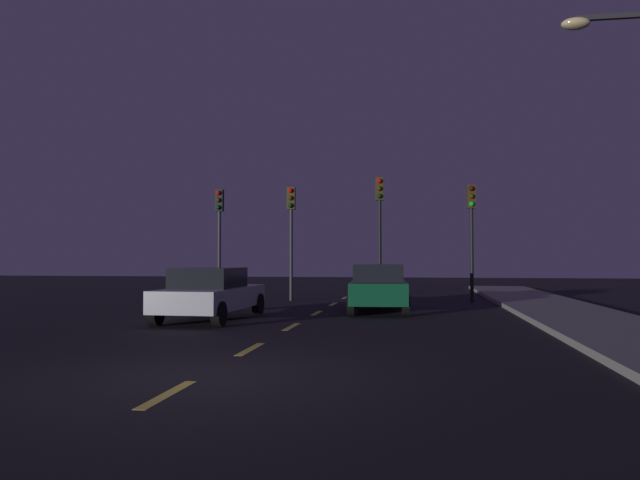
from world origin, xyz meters
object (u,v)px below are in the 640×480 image
object	(u,v)px
traffic_signal_center_left	(291,221)
car_stopped_ahead	(378,288)
traffic_signal_far_left	(219,222)
traffic_signal_center_right	(380,215)
car_adjacent_lane	(211,293)
traffic_signal_far_right	(471,220)

from	to	relation	value
traffic_signal_center_left	car_stopped_ahead	distance (m)	6.45
traffic_signal_far_left	traffic_signal_center_right	world-z (taller)	traffic_signal_center_right
traffic_signal_far_left	car_stopped_ahead	world-z (taller)	traffic_signal_far_left
car_adjacent_lane	traffic_signal_center_left	bearing A→B (deg)	85.54
traffic_signal_far_left	traffic_signal_center_right	bearing A→B (deg)	0.01
traffic_signal_center_right	traffic_signal_far_right	world-z (taller)	traffic_signal_center_right
traffic_signal_far_left	car_adjacent_lane	world-z (taller)	traffic_signal_far_left
traffic_signal_center_left	traffic_signal_far_right	distance (m)	7.11
traffic_signal_center_left	car_stopped_ahead	xyz separation A→B (m)	(3.79, -4.61, -2.46)
traffic_signal_center_right	traffic_signal_far_left	bearing A→B (deg)	-179.99
traffic_signal_center_left	car_adjacent_lane	world-z (taller)	traffic_signal_center_left
traffic_signal_far_left	car_adjacent_lane	xyz separation A→B (m)	(2.41, -7.88, -2.47)
traffic_signal_center_right	traffic_signal_far_right	xyz separation A→B (m)	(3.54, -0.00, -0.24)
traffic_signal_far_left	traffic_signal_center_left	bearing A→B (deg)	0.00
traffic_signal_far_left	traffic_signal_center_left	distance (m)	3.02
traffic_signal_center_right	car_adjacent_lane	bearing A→B (deg)	-117.99
traffic_signal_center_right	car_stopped_ahead	bearing A→B (deg)	-87.34
traffic_signal_far_left	traffic_signal_center_right	distance (m)	6.60
traffic_signal_center_left	traffic_signal_center_right	bearing A→B (deg)	0.01
traffic_signal_center_left	traffic_signal_far_left	bearing A→B (deg)	-180.00
traffic_signal_far_right	traffic_signal_far_left	bearing A→B (deg)	180.00
traffic_signal_center_left	traffic_signal_far_right	bearing A→B (deg)	-0.00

